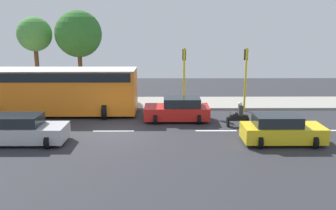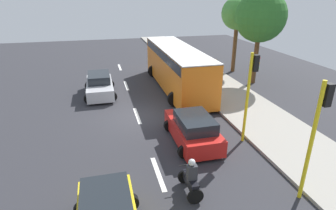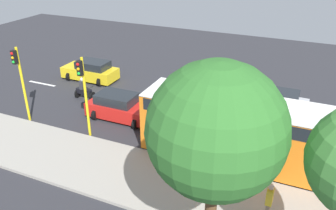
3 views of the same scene
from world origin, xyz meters
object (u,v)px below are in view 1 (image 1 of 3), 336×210
object	(u,v)px
city_bus	(55,88)
traffic_light_corner	(246,70)
car_silver	(23,130)
street_tree_center	(35,35)
motorcycle	(238,116)
car_red	(178,110)
street_tree_south	(78,34)
car_yellow_cab	(281,130)
pedestrian_near_signal	(54,90)
traffic_light_midblock	(184,70)

from	to	relation	value
city_bus	traffic_light_corner	xyz separation A→B (m)	(1.10, -13.14, 1.08)
car_silver	street_tree_center	distance (m)	13.57
motorcycle	traffic_light_corner	xyz separation A→B (m)	(3.93, -1.20, 2.29)
car_red	street_tree_south	xyz separation A→B (m)	(8.02, 8.07, 4.53)
car_red	street_tree_center	bearing A→B (deg)	55.68
car_silver	traffic_light_corner	size ratio (longest dim) A/B	0.94
car_yellow_cab	traffic_light_corner	distance (m)	7.36
car_red	car_silver	distance (m)	9.28
car_yellow_cab	street_tree_center	xyz separation A→B (m)	(12.41, 16.98, 4.47)
street_tree_center	street_tree_south	size ratio (longest dim) A/B	0.93
car_red	pedestrian_near_signal	distance (m)	10.87
city_bus	pedestrian_near_signal	distance (m)	3.99
traffic_light_corner	street_tree_south	xyz separation A→B (m)	(5.42, 12.90, 2.31)
motorcycle	street_tree_south	distance (m)	15.67
city_bus	pedestrian_near_signal	xyz separation A→B (m)	(3.72, 1.22, -0.79)
street_tree_center	car_silver	bearing A→B (deg)	-164.05
traffic_light_corner	street_tree_center	world-z (taller)	street_tree_center
street_tree_south	city_bus	bearing A→B (deg)	177.94
car_red	traffic_light_midblock	world-z (taller)	traffic_light_midblock
car_silver	city_bus	bearing A→B (deg)	0.90
car_yellow_cab	car_red	world-z (taller)	same
car_red	motorcycle	size ratio (longest dim) A/B	2.70
car_silver	street_tree_south	bearing A→B (deg)	-0.67
car_silver	traffic_light_midblock	bearing A→B (deg)	-51.60
city_bus	pedestrian_near_signal	world-z (taller)	city_bus
car_silver	motorcycle	world-z (taller)	motorcycle
car_silver	street_tree_center	xyz separation A→B (m)	(12.32, 3.52, 4.47)
pedestrian_near_signal	traffic_light_corner	size ratio (longest dim) A/B	0.38
street_tree_center	pedestrian_near_signal	bearing A→B (deg)	-141.48
car_red	traffic_light_midblock	size ratio (longest dim) A/B	0.92
street_tree_south	car_yellow_cab	bearing A→B (deg)	-133.01
car_silver	traffic_light_corner	world-z (taller)	traffic_light_corner
car_red	street_tree_south	world-z (taller)	street_tree_south
pedestrian_near_signal	street_tree_center	distance (m)	5.44
traffic_light_midblock	city_bus	bearing A→B (deg)	97.09
city_bus	street_tree_center	bearing A→B (deg)	27.81
car_silver	motorcycle	bearing A→B (deg)	-75.88
motorcycle	pedestrian_near_signal	xyz separation A→B (m)	(6.56, 13.16, 0.42)
car_yellow_cab	traffic_light_midblock	xyz separation A→B (m)	(7.00, 4.74, 2.22)
car_red	car_silver	bearing A→B (deg)	117.70
car_silver	traffic_light_midblock	world-z (taller)	traffic_light_midblock
traffic_light_corner	traffic_light_midblock	bearing A→B (deg)	90.00
street_tree_center	traffic_light_midblock	bearing A→B (deg)	-113.83
city_bus	street_tree_center	xyz separation A→B (m)	(6.51, 3.43, 3.33)
street_tree_south	traffic_light_midblock	bearing A→B (deg)	-122.28
motorcycle	traffic_light_midblock	world-z (taller)	traffic_light_midblock
car_yellow_cab	pedestrian_near_signal	distance (m)	17.64
car_silver	street_tree_south	distance (m)	13.14
pedestrian_near_signal	traffic_light_corner	distance (m)	14.71
traffic_light_corner	street_tree_center	distance (m)	17.58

